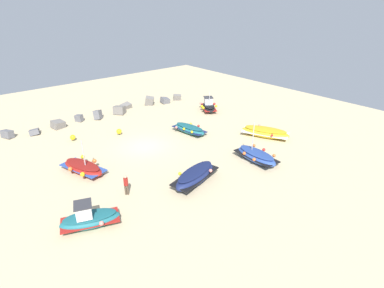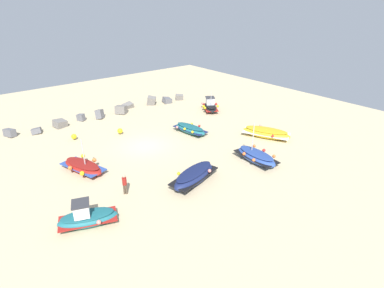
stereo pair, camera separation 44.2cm
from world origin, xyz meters
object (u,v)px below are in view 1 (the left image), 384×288
at_px(fishing_boat_0, 195,176).
at_px(fishing_boat_5, 256,156).
at_px(fishing_boat_6, 209,106).
at_px(mooring_buoy_0, 119,131).
at_px(fishing_boat_2, 83,167).
at_px(fishing_boat_1, 265,132).
at_px(fishing_boat_4, 89,219).
at_px(person_walking, 126,184).
at_px(fishing_boat_3, 189,129).
at_px(mooring_buoy_1, 73,137).

bearing_deg(fishing_boat_0, fishing_boat_5, -21.52).
bearing_deg(fishing_boat_5, fishing_boat_0, -94.12).
bearing_deg(fishing_boat_0, fishing_boat_6, 29.31).
bearing_deg(mooring_buoy_0, fishing_boat_2, -139.97).
height_order(fishing_boat_1, fishing_boat_4, fishing_boat_4).
bearing_deg(fishing_boat_5, mooring_buoy_0, -150.42).
bearing_deg(person_walking, fishing_boat_4, -29.45).
bearing_deg(fishing_boat_5, fishing_boat_3, -173.69).
bearing_deg(fishing_boat_1, fishing_boat_0, 74.88).
bearing_deg(fishing_boat_5, fishing_boat_2, -119.66).
distance_m(fishing_boat_1, fishing_boat_3, 7.86).
bearing_deg(fishing_boat_0, mooring_buoy_1, 93.13).
relative_size(fishing_boat_4, fishing_boat_6, 1.05).
xyz_separation_m(fishing_boat_1, mooring_buoy_1, (-15.47, 11.81, -0.11)).
bearing_deg(fishing_boat_3, fishing_boat_1, -145.43).
distance_m(fishing_boat_0, person_walking, 5.23).
distance_m(fishing_boat_5, mooring_buoy_1, 18.03).
xyz_separation_m(fishing_boat_2, mooring_buoy_1, (1.66, 6.64, -0.06)).
relative_size(fishing_boat_2, fishing_boat_3, 1.08).
bearing_deg(fishing_boat_3, fishing_boat_5, 175.05).
bearing_deg(mooring_buoy_0, person_walking, -115.33).
height_order(fishing_boat_5, mooring_buoy_0, fishing_boat_5).
bearing_deg(fishing_boat_6, fishing_boat_4, 150.69).
bearing_deg(fishing_boat_2, mooring_buoy_0, -67.15).
height_order(fishing_boat_2, mooring_buoy_1, fishing_boat_2).
xyz_separation_m(fishing_boat_1, person_walking, (-16.02, 0.04, 0.44)).
relative_size(fishing_boat_5, mooring_buoy_1, 6.57).
xyz_separation_m(fishing_boat_4, fishing_boat_5, (14.60, -1.29, -0.06)).
height_order(person_walking, mooring_buoy_0, person_walking).
bearing_deg(mooring_buoy_0, mooring_buoy_1, 158.23).
distance_m(fishing_boat_0, mooring_buoy_1, 14.41).
relative_size(fishing_boat_0, fishing_boat_4, 1.22).
height_order(fishing_boat_2, fishing_boat_3, fishing_boat_2).
xyz_separation_m(fishing_boat_0, fishing_boat_2, (-5.95, 7.12, -0.16)).
bearing_deg(fishing_boat_2, fishing_boat_1, -123.97).
height_order(fishing_boat_2, fishing_boat_5, fishing_boat_5).
relative_size(fishing_boat_5, fishing_boat_6, 1.12).
bearing_deg(fishing_boat_3, fishing_boat_4, 109.14).
relative_size(fishing_boat_1, person_walking, 3.17).
xyz_separation_m(person_walking, mooring_buoy_0, (4.77, 10.08, -0.52)).
bearing_deg(mooring_buoy_1, fishing_boat_5, -53.93).
bearing_deg(person_walking, fishing_boat_1, 126.60).
height_order(fishing_boat_3, mooring_buoy_0, fishing_boat_3).
distance_m(fishing_boat_0, fishing_boat_4, 8.28).
bearing_deg(mooring_buoy_0, fishing_boat_5, -63.64).
bearing_deg(mooring_buoy_1, fishing_boat_6, -6.80).
xyz_separation_m(fishing_boat_6, person_walking, (-17.24, -9.78, 0.37)).
distance_m(fishing_boat_3, person_walking, 12.15).
bearing_deg(mooring_buoy_1, fishing_boat_4, -106.69).
bearing_deg(fishing_boat_4, mooring_buoy_1, -85.77).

